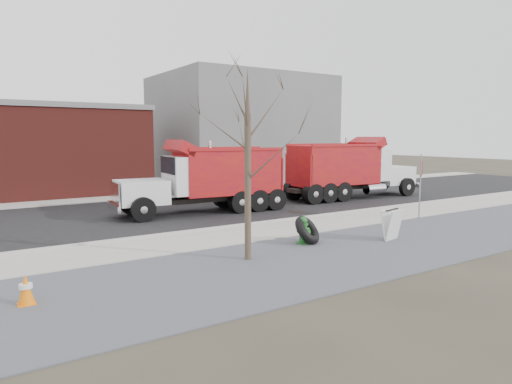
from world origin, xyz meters
TOP-DOWN VIEW (x-y plane):
  - ground at (0.00, 0.00)m, footprint 120.00×120.00m
  - gravel_verge at (0.00, -3.50)m, footprint 60.00×5.00m
  - sidewalk at (0.00, 0.25)m, footprint 60.00×2.50m
  - curb at (0.00, 1.55)m, footprint 60.00×0.15m
  - road at (0.00, 6.30)m, footprint 60.00×9.40m
  - far_sidewalk at (0.00, 12.00)m, footprint 60.00×2.00m
  - building_grey at (9.00, 18.00)m, footprint 12.00×10.00m
  - bare_tree at (-3.20, -2.60)m, footprint 3.20×3.20m
  - fire_hydrant at (-0.72, -1.95)m, footprint 0.51×0.49m
  - truck_tire at (-0.60, -1.99)m, footprint 1.28×1.21m
  - stop_sign at (6.09, -1.10)m, footprint 0.53×0.55m
  - sandwich_board at (1.99, -3.16)m, footprint 0.82×0.60m
  - traffic_cone_far at (-8.76, -3.05)m, footprint 0.34×0.34m
  - dump_truck_red_a at (8.26, 5.24)m, footprint 8.30×2.70m
  - dump_truck_red_b at (-0.40, 5.13)m, footprint 7.66×2.71m

SIDE VIEW (x-z plane):
  - ground at x=0.00m, z-range 0.00..0.00m
  - road at x=0.00m, z-range 0.00..0.02m
  - gravel_verge at x=0.00m, z-range 0.00..0.03m
  - sidewalk at x=0.00m, z-range 0.00..0.06m
  - far_sidewalk at x=0.00m, z-range 0.00..0.06m
  - curb at x=0.00m, z-range 0.00..0.11m
  - traffic_cone_far at x=-8.76m, z-range 0.00..0.65m
  - fire_hydrant at x=-0.72m, z-range -0.04..0.85m
  - truck_tire at x=-0.60m, z-range -0.04..0.93m
  - sandwich_board at x=1.99m, z-range 0.03..1.06m
  - dump_truck_red_b at x=-0.40m, z-range 0.03..3.24m
  - dump_truck_red_a at x=8.26m, z-range 0.03..3.37m
  - stop_sign at x=6.09m, z-range 0.49..3.18m
  - bare_tree at x=-3.20m, z-range 0.70..5.90m
  - building_grey at x=9.00m, z-range 0.00..8.00m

